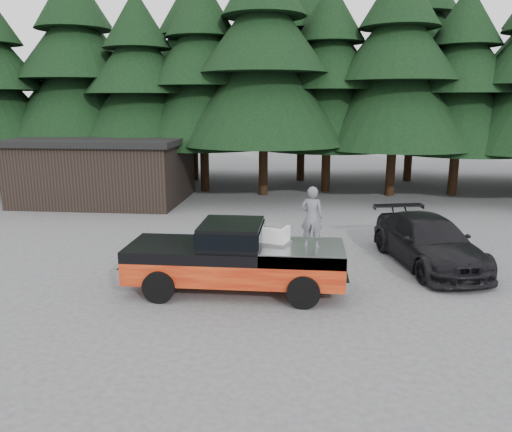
# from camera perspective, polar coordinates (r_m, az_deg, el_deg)

# --- Properties ---
(ground) EXTENTS (120.00, 120.00, 0.00)m
(ground) POSITION_cam_1_polar(r_m,az_deg,el_deg) (13.92, -0.20, -8.40)
(ground) COLOR #49494C
(ground) RESTS_ON ground
(pickup_truck) EXTENTS (6.00, 2.04, 1.33)m
(pickup_truck) POSITION_cam_1_polar(r_m,az_deg,el_deg) (13.63, -2.35, -5.91)
(pickup_truck) COLOR #DD4C1A
(pickup_truck) RESTS_ON ground
(truck_cab) EXTENTS (1.66, 1.90, 0.59)m
(truck_cab) POSITION_cam_1_polar(r_m,az_deg,el_deg) (13.37, -2.82, -1.99)
(truck_cab) COLOR black
(truck_cab) RESTS_ON pickup_truck
(air_compressor) EXTENTS (0.81, 0.74, 0.46)m
(air_compressor) POSITION_cam_1_polar(r_m,az_deg,el_deg) (13.43, 2.20, -2.21)
(air_compressor) COLOR silver
(air_compressor) RESTS_ON pickup_truck
(man_on_bed) EXTENTS (0.66, 0.50, 1.62)m
(man_on_bed) POSITION_cam_1_polar(r_m,az_deg,el_deg) (13.01, 6.40, -0.13)
(man_on_bed) COLOR #57585F
(man_on_bed) RESTS_ON pickup_truck
(parked_car) EXTENTS (3.26, 5.61, 1.53)m
(parked_car) POSITION_cam_1_polar(r_m,az_deg,el_deg) (16.66, 19.10, -2.77)
(parked_car) COLOR black
(parked_car) RESTS_ON ground
(utility_building) EXTENTS (8.40, 6.40, 3.30)m
(utility_building) POSITION_cam_1_polar(r_m,az_deg,el_deg) (27.18, -16.77, 5.17)
(utility_building) COLOR black
(utility_building) RESTS_ON ground
(treeline) EXTENTS (60.15, 16.05, 17.50)m
(treeline) POSITION_cam_1_polar(r_m,az_deg,el_deg) (30.24, 4.16, 17.91)
(treeline) COLOR black
(treeline) RESTS_ON ground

